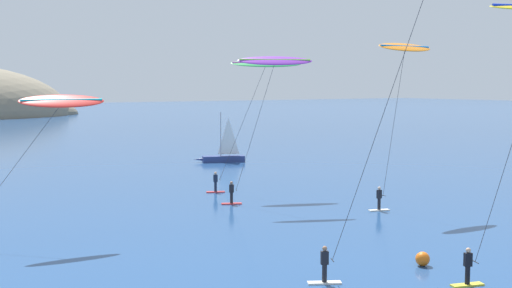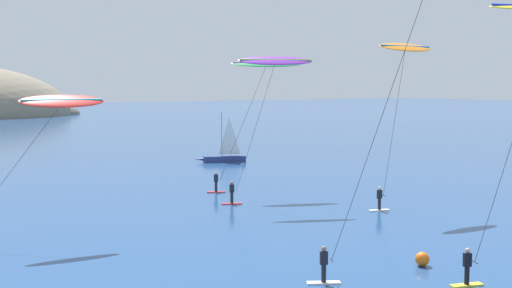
{
  "view_description": "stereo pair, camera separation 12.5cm",
  "coord_description": "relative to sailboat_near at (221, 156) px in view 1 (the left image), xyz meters",
  "views": [
    {
      "loc": [
        -15.41,
        -9.33,
        8.82
      ],
      "look_at": [
        5.48,
        23.29,
        5.24
      ],
      "focal_mm": 45.0,
      "sensor_mm": 36.0,
      "label": 1
    },
    {
      "loc": [
        -15.3,
        -9.4,
        8.82
      ],
      "look_at": [
        5.48,
        23.29,
        5.24
      ],
      "focal_mm": 45.0,
      "sensor_mm": 36.0,
      "label": 2
    }
  ],
  "objects": [
    {
      "name": "sailboat_near",
      "position": [
        0.0,
        0.0,
        0.0
      ],
      "size": [
        5.86,
        3.08,
        5.7
      ],
      "color": "navy",
      "rests_on": "ground"
    },
    {
      "name": "kitesurfer_purple",
      "position": [
        -9.44,
        -24.34,
        9.09
      ],
      "size": [
        6.53,
        3.46,
        10.99
      ],
      "color": "red",
      "rests_on": "ground"
    },
    {
      "name": "kitesurfer_pink",
      "position": [
        -14.64,
        -43.65,
        11.64
      ],
      "size": [
        7.64,
        4.44,
        13.62
      ],
      "color": "silver",
      "rests_on": "ground"
    },
    {
      "name": "kitesurfer_red",
      "position": [
        -26.03,
        -26.96,
        6.62
      ],
      "size": [
        8.73,
        1.6,
        8.33
      ],
      "color": "yellow",
      "rests_on": "ground"
    },
    {
      "name": "kitesurfer_green",
      "position": [
        -6.98,
        -19.39,
        9.21
      ],
      "size": [
        7.71,
        3.78,
        10.93
      ],
      "color": "red",
      "rests_on": "ground"
    },
    {
      "name": "kitesurfer_orange",
      "position": [
        -2.76,
        -30.96,
        9.89
      ],
      "size": [
        5.24,
        1.68,
        11.85
      ],
      "color": "silver",
      "rests_on": "ground"
    },
    {
      "name": "marker_buoy",
      "position": [
        -12.54,
        -42.2,
        -0.29
      ],
      "size": [
        0.7,
        0.7,
        0.7
      ],
      "primitive_type": "sphere",
      "color": "orange",
      "rests_on": "ground"
    }
  ]
}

